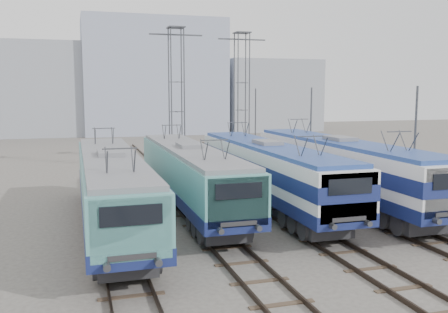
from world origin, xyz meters
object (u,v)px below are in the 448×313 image
catenary_tower_west (177,92)px  catenary_tower_east (242,92)px  mast_mid (311,135)px  mast_rear (255,124)px  locomotive_center_left (190,173)px  locomotive_center_right (268,168)px  locomotive_far_right (341,164)px  locomotive_far_left (112,185)px  mast_front (414,153)px

catenary_tower_west → catenary_tower_east: (6.50, 2.00, 0.00)m
mast_mid → mast_rear: (0.00, 12.00, 0.00)m
locomotive_center_left → mast_rear: 21.89m
locomotive_center_left → locomotive_center_right: (4.50, -0.48, 0.11)m
catenary_tower_east → locomotive_center_right: bearing=-103.7°
locomotive_far_right → catenary_tower_west: (-6.75, 15.75, 4.25)m
locomotive_far_right → locomotive_far_left: bearing=-171.6°
mast_mid → mast_rear: bearing=90.0°
mast_mid → mast_front: bearing=-90.0°
locomotive_far_left → locomotive_far_right: 13.65m
catenary_tower_west → mast_front: (8.60, -20.00, -3.14)m
mast_front → mast_rear: (0.00, 24.00, 0.00)m
locomotive_far_right → mast_front: (1.85, -4.25, 1.10)m
catenary_tower_east → mast_rear: (2.10, 2.00, -3.14)m
locomotive_center_right → catenary_tower_east: (4.25, 17.45, 4.32)m
locomotive_center_left → catenary_tower_west: (2.25, 14.97, 4.43)m
catenary_tower_east → mast_mid: 10.69m
locomotive_far_left → catenary_tower_east: (13.25, 19.74, 4.40)m
locomotive_far_left → mast_mid: mast_mid is taller
catenary_tower_east → mast_front: size_ratio=1.71×
locomotive_far_left → locomotive_center_right: bearing=14.3°
mast_rear → locomotive_far_left: bearing=-125.2°
locomotive_center_left → catenary_tower_west: bearing=81.5°
locomotive_center_right → mast_mid: 9.86m
locomotive_center_right → mast_front: 7.90m
locomotive_far_left → mast_rear: (15.35, 21.74, 1.26)m
locomotive_center_right → mast_rear: size_ratio=2.60×
catenary_tower_west → locomotive_far_left: bearing=-110.8°
mast_mid → locomotive_center_left: bearing=-147.3°
locomotive_far_right → mast_front: size_ratio=2.69×
locomotive_far_right → mast_mid: bearing=76.6°
locomotive_far_left → locomotive_far_right: bearing=8.4°
locomotive_center_right → locomotive_far_left: bearing=-165.7°
locomotive_far_right → mast_rear: 19.87m
locomotive_center_right → catenary_tower_west: 16.21m
locomotive_center_left → catenary_tower_east: catenary_tower_east is taller
locomotive_far_left → mast_front: bearing=-8.4°
locomotive_center_left → locomotive_far_right: 9.04m
catenary_tower_west → catenary_tower_east: size_ratio=1.00×
locomotive_center_right → locomotive_far_right: 4.51m
locomotive_center_left → catenary_tower_west: 15.78m
locomotive_far_left → mast_mid: (15.35, 9.74, 1.26)m
locomotive_center_left → mast_mid: size_ratio=2.53×
mast_rear → mast_mid: bearing=-90.0°
mast_mid → locomotive_far_left: bearing=-147.6°
locomotive_center_left → mast_mid: 12.96m
locomotive_far_right → catenary_tower_east: bearing=90.8°
locomotive_far_right → catenary_tower_west: bearing=113.2°
locomotive_center_right → locomotive_far_right: size_ratio=0.97×
catenary_tower_east → mast_mid: (2.10, -10.00, -3.14)m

